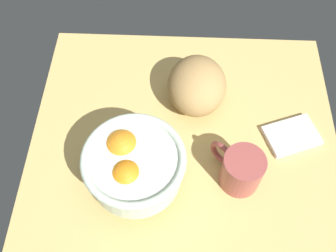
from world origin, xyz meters
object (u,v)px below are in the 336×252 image
mug (240,170)px  bread_loaf (197,86)px  fruit_bowl (133,166)px  napkin_folded (292,136)px

mug → bread_loaf: bearing=-65.8°
fruit_bowl → napkin_folded: 36.64cm
mug → napkin_folded: bearing=-139.8°
fruit_bowl → bread_loaf: size_ratio=1.30×
bread_loaf → mug: 21.96cm
fruit_bowl → mug: (-21.46, -1.21, -2.51)cm
napkin_folded → mug: bearing=40.2°
bread_loaf → napkin_folded: size_ratio=1.36×
bread_loaf → napkin_folded: bread_loaf is taller
mug → fruit_bowl: bearing=3.2°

